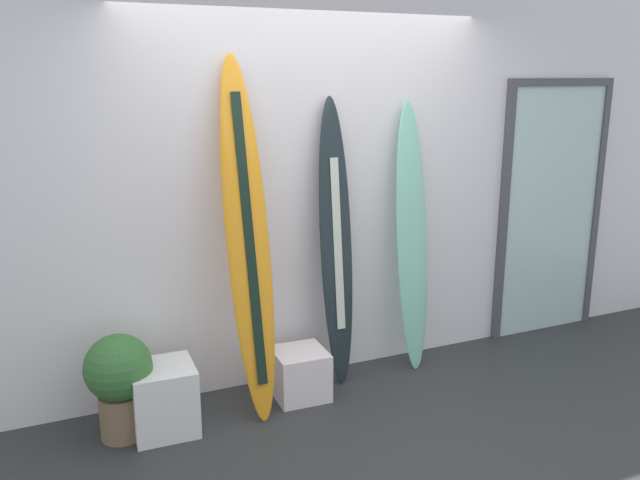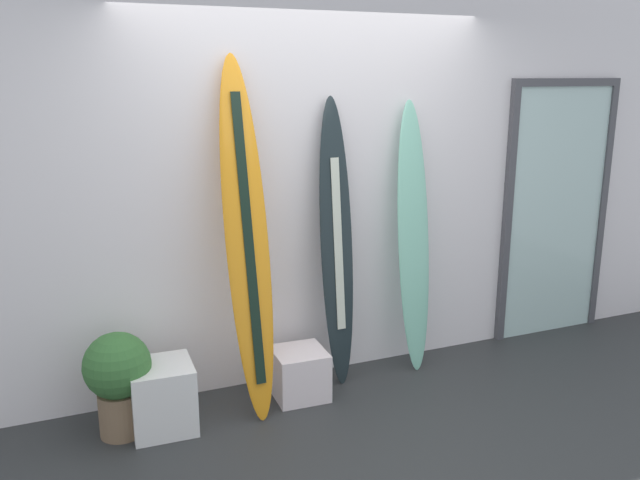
{
  "view_description": "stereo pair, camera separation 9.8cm",
  "coord_description": "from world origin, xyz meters",
  "px_view_note": "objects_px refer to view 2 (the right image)",
  "views": [
    {
      "loc": [
        -1.74,
        -2.86,
        2.11
      ],
      "look_at": [
        -0.04,
        0.95,
        1.05
      ],
      "focal_mm": 37.0,
      "sensor_mm": 36.0,
      "label": 1
    },
    {
      "loc": [
        -1.65,
        -2.9,
        2.11
      ],
      "look_at": [
        -0.04,
        0.95,
        1.05
      ],
      "focal_mm": 37.0,
      "sensor_mm": 36.0,
      "label": 2
    }
  ],
  "objects_px": {
    "surfboard_charcoal": "(337,247)",
    "display_block_left": "(162,397)",
    "display_block_center": "(299,373)",
    "surfboard_sunset": "(247,239)",
    "surfboard_seafoam": "(413,239)",
    "potted_plant": "(118,376)",
    "glass_door": "(556,206)"
  },
  "relations": [
    {
      "from": "surfboard_charcoal",
      "to": "glass_door",
      "type": "height_order",
      "value": "glass_door"
    },
    {
      "from": "surfboard_seafoam",
      "to": "potted_plant",
      "type": "bearing_deg",
      "value": -175.17
    },
    {
      "from": "display_block_center",
      "to": "glass_door",
      "type": "bearing_deg",
      "value": 7.11
    },
    {
      "from": "surfboard_seafoam",
      "to": "display_block_center",
      "type": "height_order",
      "value": "surfboard_seafoam"
    },
    {
      "from": "surfboard_charcoal",
      "to": "display_block_left",
      "type": "xyz_separation_m",
      "value": [
        -1.25,
        -0.22,
        -0.76
      ]
    },
    {
      "from": "surfboard_sunset",
      "to": "surfboard_seafoam",
      "type": "bearing_deg",
      "value": 5.81
    },
    {
      "from": "display_block_left",
      "to": "glass_door",
      "type": "height_order",
      "value": "glass_door"
    },
    {
      "from": "display_block_center",
      "to": "surfboard_charcoal",
      "type": "bearing_deg",
      "value": 24.04
    },
    {
      "from": "surfboard_charcoal",
      "to": "potted_plant",
      "type": "relative_size",
      "value": 3.07
    },
    {
      "from": "potted_plant",
      "to": "surfboard_seafoam",
      "type": "bearing_deg",
      "value": 4.83
    },
    {
      "from": "surfboard_seafoam",
      "to": "display_block_center",
      "type": "distance_m",
      "value": 1.24
    },
    {
      "from": "surfboard_sunset",
      "to": "display_block_left",
      "type": "height_order",
      "value": "surfboard_sunset"
    },
    {
      "from": "surfboard_charcoal",
      "to": "surfboard_seafoam",
      "type": "xyz_separation_m",
      "value": [
        0.59,
        -0.01,
        0.0
      ]
    },
    {
      "from": "surfboard_sunset",
      "to": "surfboard_seafoam",
      "type": "height_order",
      "value": "surfboard_sunset"
    },
    {
      "from": "surfboard_sunset",
      "to": "potted_plant",
      "type": "distance_m",
      "value": 1.11
    },
    {
      "from": "glass_door",
      "to": "display_block_center",
      "type": "bearing_deg",
      "value": -172.89
    },
    {
      "from": "display_block_center",
      "to": "potted_plant",
      "type": "distance_m",
      "value": 1.18
    },
    {
      "from": "surfboard_seafoam",
      "to": "surfboard_charcoal",
      "type": "bearing_deg",
      "value": 179.27
    },
    {
      "from": "surfboard_sunset",
      "to": "surfboard_charcoal",
      "type": "relative_size",
      "value": 1.14
    },
    {
      "from": "display_block_left",
      "to": "surfboard_seafoam",
      "type": "bearing_deg",
      "value": 6.47
    },
    {
      "from": "surfboard_seafoam",
      "to": "display_block_left",
      "type": "height_order",
      "value": "surfboard_seafoam"
    },
    {
      "from": "surfboard_sunset",
      "to": "display_block_center",
      "type": "relative_size",
      "value": 6.31
    },
    {
      "from": "surfboard_charcoal",
      "to": "display_block_left",
      "type": "height_order",
      "value": "surfboard_charcoal"
    },
    {
      "from": "display_block_left",
      "to": "glass_door",
      "type": "bearing_deg",
      "value": 6.31
    },
    {
      "from": "glass_door",
      "to": "surfboard_seafoam",
      "type": "bearing_deg",
      "value": -173.91
    },
    {
      "from": "display_block_left",
      "to": "surfboard_charcoal",
      "type": "bearing_deg",
      "value": 9.84
    },
    {
      "from": "surfboard_sunset",
      "to": "surfboard_seafoam",
      "type": "relative_size",
      "value": 1.15
    },
    {
      "from": "display_block_center",
      "to": "glass_door",
      "type": "xyz_separation_m",
      "value": [
        2.34,
        0.29,
        0.9
      ]
    },
    {
      "from": "display_block_left",
      "to": "glass_door",
      "type": "distance_m",
      "value": 3.38
    },
    {
      "from": "surfboard_charcoal",
      "to": "surfboard_seafoam",
      "type": "distance_m",
      "value": 0.59
    },
    {
      "from": "surfboard_charcoal",
      "to": "display_block_center",
      "type": "xyz_separation_m",
      "value": [
        -0.33,
        -0.15,
        -0.8
      ]
    },
    {
      "from": "display_block_center",
      "to": "surfboard_seafoam",
      "type": "bearing_deg",
      "value": 8.65
    }
  ]
}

